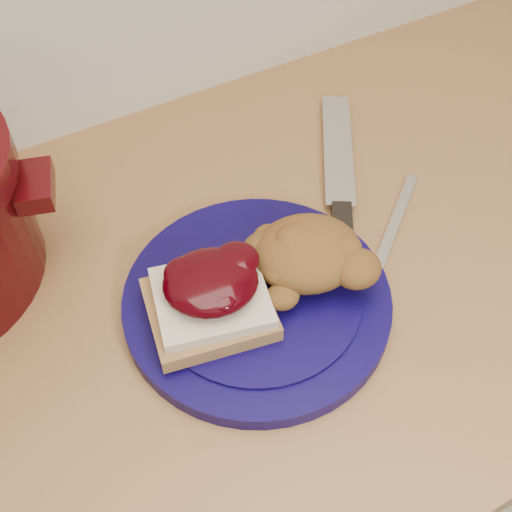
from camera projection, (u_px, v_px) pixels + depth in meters
base_cabinet at (212, 476)px, 1.00m from camera, size 4.00×0.60×0.86m
plate at (257, 301)px, 0.62m from camera, size 0.32×0.32×0.02m
sandwich at (210, 296)px, 0.58m from camera, size 0.13×0.11×0.05m
stuffing_mound at (307, 253)px, 0.61m from camera, size 0.13×0.12×0.05m
chef_knife at (342, 217)px, 0.69m from camera, size 0.18×0.28×0.02m
butter_knife at (396, 221)px, 0.70m from camera, size 0.13×0.10×0.00m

